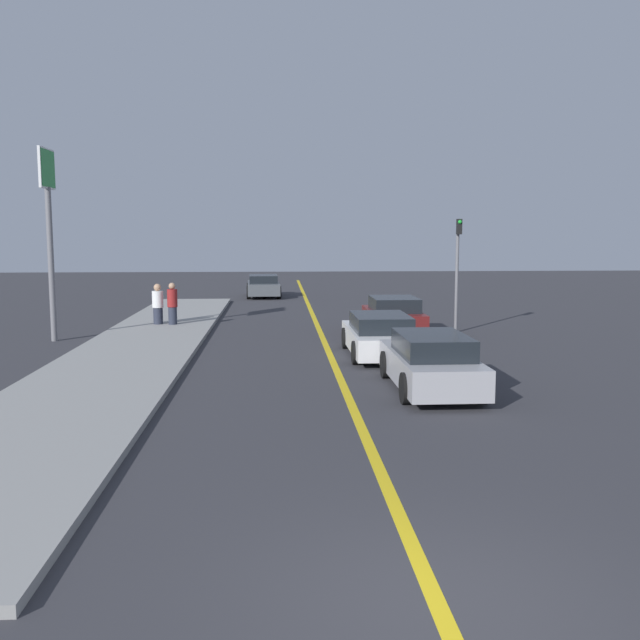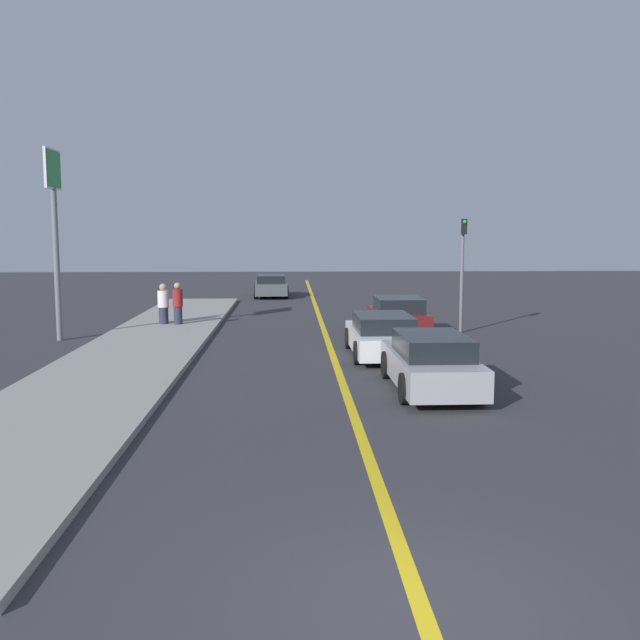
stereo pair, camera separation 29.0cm
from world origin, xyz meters
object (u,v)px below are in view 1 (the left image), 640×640
Objects in this scene: car_ahead_center at (380,335)px; roadside_sign at (48,204)px; car_far_distant at (393,316)px; pedestrian_near_curb at (172,304)px; traffic_light at (457,263)px; car_parked_left_lot at (263,286)px; car_near_right_lane at (430,362)px; pedestrian_mid_group at (158,304)px.

roadside_sign is at bearing 160.98° from car_ahead_center.
pedestrian_near_curb is at bearing 165.45° from car_far_distant.
traffic_light is 0.65× the size of roadside_sign.
pedestrian_near_curb reaches higher than car_far_distant.
car_near_right_lane is at bearing -82.02° from car_parked_left_lot.
roadside_sign is at bearing 143.12° from car_near_right_lane.
car_far_distant is 2.54× the size of pedestrian_mid_group.
pedestrian_mid_group reaches higher than car_near_right_lane.
pedestrian_mid_group reaches higher than car_far_distant.
pedestrian_mid_group is at bearing 138.01° from car_ahead_center.
car_far_distant is 2.46× the size of pedestrian_near_curb.
pedestrian_mid_group is 11.42m from traffic_light.
car_ahead_center is 1.09× the size of car_parked_left_lot.
pedestrian_near_curb is at bearing 169.98° from traffic_light.
traffic_light is (2.36, 0.24, 1.87)m from car_far_distant.
roadside_sign is (-11.72, -0.95, 3.93)m from car_far_distant.
car_near_right_lane is at bearing -54.47° from pedestrian_mid_group.
car_parked_left_lot is at bearing 99.71° from car_near_right_lane.
car_far_distant is at bearing 4.65° from roadside_sign.
pedestrian_near_curb reaches higher than car_parked_left_lot.
car_ahead_center is at bearing -81.17° from car_parked_left_lot.
car_ahead_center is at bearing -18.62° from roadside_sign.
car_parked_left_lot is 0.64× the size of roadside_sign.
traffic_light is (11.12, -2.01, 1.63)m from pedestrian_mid_group.
car_near_right_lane is 0.70× the size of roadside_sign.
car_ahead_center is (-0.52, 4.64, -0.04)m from car_near_right_lane.
roadside_sign is (-3.54, -3.05, 3.65)m from pedestrian_near_curb.
pedestrian_near_curb is 0.59m from pedestrian_mid_group.
pedestrian_mid_group is at bearing 125.12° from car_near_right_lane.
car_near_right_lane is at bearing -36.47° from roadside_sign.
car_ahead_center is 4.66m from car_far_distant.
pedestrian_near_curb is at bearing 123.48° from car_near_right_lane.
traffic_light reaches higher than pedestrian_near_curb.
roadside_sign is at bearing -114.92° from car_parked_left_lot.
pedestrian_near_curb is 5.93m from roadside_sign.
car_ahead_center is at bearing -104.44° from car_far_distant.
car_far_distant is at bearing -14.38° from pedestrian_near_curb.
car_far_distant is at bearing -174.26° from traffic_light.
pedestrian_mid_group is at bearing 165.48° from car_far_distant.
car_far_distant is 12.40m from roadside_sign.
pedestrian_near_curb is (-7.56, 11.26, 0.28)m from car_near_right_lane.
car_parked_left_lot is 13.45m from pedestrian_near_curb.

